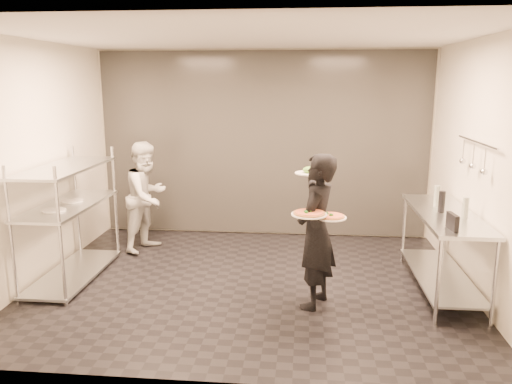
# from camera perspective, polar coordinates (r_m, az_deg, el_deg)

# --- Properties ---
(room_shell) EXTENTS (5.00, 4.00, 2.80)m
(room_shell) POSITION_cam_1_polar(r_m,az_deg,el_deg) (6.75, 0.27, 4.62)
(room_shell) COLOR black
(room_shell) RESTS_ON ground
(pass_rack) EXTENTS (0.60, 1.60, 1.50)m
(pass_rack) POSITION_cam_1_polar(r_m,az_deg,el_deg) (6.33, -20.57, -2.56)
(pass_rack) COLOR silver
(pass_rack) RESTS_ON ground
(prep_counter) EXTENTS (0.60, 1.80, 0.92)m
(prep_counter) POSITION_cam_1_polar(r_m,az_deg,el_deg) (5.95, 20.64, -4.93)
(prep_counter) COLOR silver
(prep_counter) RESTS_ON ground
(utensil_rail) EXTENTS (0.07, 1.20, 0.31)m
(utensil_rail) POSITION_cam_1_polar(r_m,az_deg,el_deg) (5.83, 23.68, 3.76)
(utensil_rail) COLOR silver
(utensil_rail) RESTS_ON room_shell
(waiter) EXTENTS (0.57, 0.69, 1.63)m
(waiter) POSITION_cam_1_polar(r_m,az_deg,el_deg) (5.20, 6.89, -4.52)
(waiter) COLOR black
(waiter) RESTS_ON ground
(chef) EXTENTS (0.81, 0.90, 1.53)m
(chef) POSITION_cam_1_polar(r_m,az_deg,el_deg) (7.10, -12.35, -0.50)
(chef) COLOR silver
(chef) RESTS_ON ground
(pizza_plate_near) EXTENTS (0.35, 0.35, 0.05)m
(pizza_plate_near) POSITION_cam_1_polar(r_m,az_deg,el_deg) (4.90, 6.11, -2.45)
(pizza_plate_near) COLOR white
(pizza_plate_near) RESTS_ON waiter
(pizza_plate_far) EXTENTS (0.31, 0.31, 0.05)m
(pizza_plate_far) POSITION_cam_1_polar(r_m,az_deg,el_deg) (4.96, 8.55, -2.78)
(pizza_plate_far) COLOR white
(pizza_plate_far) RESTS_ON waiter
(salad_plate) EXTENTS (0.31, 0.31, 0.07)m
(salad_plate) POSITION_cam_1_polar(r_m,az_deg,el_deg) (5.40, 6.12, 2.34)
(salad_plate) COLOR white
(salad_plate) RESTS_ON waiter
(pos_monitor) EXTENTS (0.07, 0.22, 0.16)m
(pos_monitor) POSITION_cam_1_polar(r_m,az_deg,el_deg) (5.20, 21.54, -3.17)
(pos_monitor) COLOR black
(pos_monitor) RESTS_ON prep_counter
(bottle_green) EXTENTS (0.07, 0.07, 0.24)m
(bottle_green) POSITION_cam_1_polar(r_m,az_deg,el_deg) (6.10, 19.96, -0.44)
(bottle_green) COLOR gray
(bottle_green) RESTS_ON prep_counter
(bottle_clear) EXTENTS (0.07, 0.07, 0.22)m
(bottle_clear) POSITION_cam_1_polar(r_m,az_deg,el_deg) (5.71, 22.82, -1.63)
(bottle_clear) COLOR gray
(bottle_clear) RESTS_ON prep_counter
(bottle_dark) EXTENTS (0.07, 0.07, 0.24)m
(bottle_dark) POSITION_cam_1_polar(r_m,az_deg,el_deg) (5.82, 20.46, -1.07)
(bottle_dark) COLOR black
(bottle_dark) RESTS_ON prep_counter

